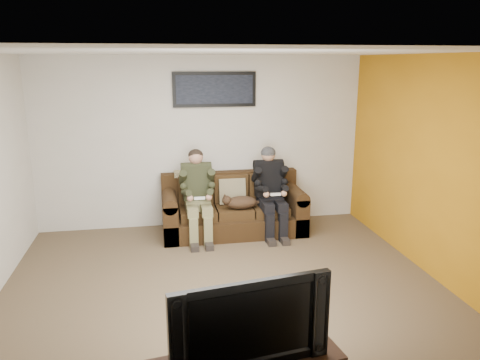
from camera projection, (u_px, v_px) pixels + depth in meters
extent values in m
plane|color=brown|center=(225.00, 287.00, 5.34)|extent=(5.00, 5.00, 0.00)
plane|color=silver|center=(223.00, 52.00, 4.70)|extent=(5.00, 5.00, 0.00)
plane|color=beige|center=(202.00, 142.00, 7.17)|extent=(5.00, 0.00, 5.00)
plane|color=beige|center=(277.00, 264.00, 2.88)|extent=(5.00, 0.00, 5.00)
plane|color=beige|center=(435.00, 168.00, 5.46)|extent=(0.00, 4.50, 4.50)
plane|color=#BC7912|center=(435.00, 168.00, 5.45)|extent=(0.00, 4.50, 4.50)
cube|color=#321F0F|center=(233.00, 223.00, 7.04)|extent=(2.10, 0.91, 0.29)
cube|color=#321F0F|center=(230.00, 189.00, 7.28)|extent=(2.10, 0.19, 0.57)
cube|color=#321F0F|center=(170.00, 218.00, 6.84)|extent=(0.21, 0.91, 0.57)
cube|color=#321F0F|center=(294.00, 210.00, 7.17)|extent=(0.21, 0.91, 0.57)
cylinder|color=#321F0F|center=(169.00, 199.00, 6.77)|extent=(0.21, 0.91, 0.21)
cylinder|color=#321F0F|center=(295.00, 193.00, 7.10)|extent=(0.21, 0.91, 0.21)
cube|color=#3C2712|center=(198.00, 213.00, 6.85)|extent=(0.52, 0.57, 0.13)
cube|color=#3C2712|center=(196.00, 190.00, 7.04)|extent=(0.52, 0.13, 0.42)
cube|color=#3C2712|center=(234.00, 211.00, 6.95)|extent=(0.52, 0.57, 0.13)
cube|color=#3C2712|center=(231.00, 188.00, 7.14)|extent=(0.52, 0.13, 0.42)
cube|color=#3C2712|center=(269.00, 209.00, 7.04)|extent=(0.52, 0.57, 0.13)
cube|color=#3C2712|center=(265.00, 186.00, 7.23)|extent=(0.52, 0.13, 0.42)
cube|color=#827555|center=(232.00, 191.00, 7.04)|extent=(0.40, 0.19, 0.40)
cube|color=#BAB389|center=(188.00, 173.00, 7.08)|extent=(0.43, 0.21, 0.08)
cube|color=olive|center=(198.00, 204.00, 6.79)|extent=(0.36, 0.30, 0.14)
cube|color=#2A2D1B|center=(197.00, 183.00, 6.81)|extent=(0.40, 0.30, 0.53)
cylinder|color=#2A2D1B|center=(196.00, 168.00, 6.78)|extent=(0.44, 0.18, 0.18)
sphere|color=#AD7962|center=(196.00, 157.00, 6.76)|extent=(0.21, 0.21, 0.21)
cube|color=olive|center=(192.00, 210.00, 6.59)|extent=(0.15, 0.42, 0.13)
cube|color=olive|center=(206.00, 209.00, 6.62)|extent=(0.15, 0.42, 0.13)
cube|color=olive|center=(194.00, 233.00, 6.46)|extent=(0.12, 0.13, 0.42)
cube|color=olive|center=(208.00, 232.00, 6.50)|extent=(0.12, 0.13, 0.42)
cube|color=black|center=(194.00, 246.00, 6.43)|extent=(0.11, 0.26, 0.08)
cube|color=black|center=(209.00, 245.00, 6.46)|extent=(0.11, 0.26, 0.08)
cylinder|color=#2A2D1B|center=(183.00, 178.00, 6.69)|extent=(0.11, 0.30, 0.28)
cylinder|color=#2A2D1B|center=(211.00, 177.00, 6.76)|extent=(0.11, 0.30, 0.28)
cylinder|color=#2A2D1B|center=(186.00, 193.00, 6.52)|extent=(0.14, 0.32, 0.15)
cylinder|color=#2A2D1B|center=(211.00, 191.00, 6.58)|extent=(0.14, 0.32, 0.15)
sphere|color=#AD7962|center=(190.00, 198.00, 6.43)|extent=(0.09, 0.09, 0.09)
sphere|color=#AD7962|center=(209.00, 197.00, 6.47)|extent=(0.09, 0.09, 0.09)
cube|color=white|center=(200.00, 198.00, 6.43)|extent=(0.15, 0.04, 0.03)
ellipsoid|color=black|center=(196.00, 155.00, 6.77)|extent=(0.22, 0.22, 0.17)
cube|color=black|center=(270.00, 201.00, 6.98)|extent=(0.36, 0.30, 0.14)
cube|color=black|center=(268.00, 179.00, 7.00)|extent=(0.40, 0.30, 0.53)
cylinder|color=black|center=(268.00, 165.00, 6.97)|extent=(0.44, 0.18, 0.18)
sphere|color=tan|center=(268.00, 155.00, 6.95)|extent=(0.21, 0.21, 0.21)
cube|color=black|center=(266.00, 205.00, 6.77)|extent=(0.15, 0.42, 0.13)
cube|color=black|center=(280.00, 205.00, 6.81)|extent=(0.15, 0.42, 0.13)
cube|color=black|center=(269.00, 228.00, 6.65)|extent=(0.12, 0.13, 0.42)
cube|color=black|center=(283.00, 227.00, 6.69)|extent=(0.12, 0.13, 0.42)
cube|color=black|center=(271.00, 241.00, 6.62)|extent=(0.11, 0.26, 0.08)
cube|color=black|center=(284.00, 240.00, 6.65)|extent=(0.11, 0.26, 0.08)
cylinder|color=black|center=(257.00, 175.00, 6.87)|extent=(0.11, 0.30, 0.28)
cylinder|color=black|center=(283.00, 173.00, 6.94)|extent=(0.11, 0.30, 0.28)
cylinder|color=black|center=(262.00, 189.00, 6.71)|extent=(0.14, 0.32, 0.15)
cylinder|color=black|center=(285.00, 188.00, 6.77)|extent=(0.14, 0.32, 0.15)
sphere|color=tan|center=(266.00, 194.00, 6.61)|extent=(0.09, 0.09, 0.09)
sphere|color=tan|center=(284.00, 193.00, 6.66)|extent=(0.09, 0.09, 0.09)
cube|color=white|center=(276.00, 194.00, 6.62)|extent=(0.15, 0.04, 0.03)
ellipsoid|color=black|center=(268.00, 153.00, 6.94)|extent=(0.22, 0.22, 0.19)
ellipsoid|color=#482F1C|center=(241.00, 202.00, 6.80)|extent=(0.47, 0.26, 0.19)
sphere|color=#482F1C|center=(227.00, 200.00, 6.72)|extent=(0.14, 0.14, 0.14)
cone|color=#482F1C|center=(226.00, 196.00, 6.66)|extent=(0.04, 0.04, 0.04)
cone|color=#482F1C|center=(225.00, 195.00, 6.73)|extent=(0.04, 0.04, 0.04)
cylinder|color=#482F1C|center=(257.00, 203.00, 6.90)|extent=(0.26, 0.13, 0.08)
cube|color=black|center=(215.00, 89.00, 6.97)|extent=(1.25, 0.04, 0.52)
cube|color=black|center=(215.00, 90.00, 6.95)|extent=(1.15, 0.01, 0.42)
imported|color=black|center=(246.00, 318.00, 3.27)|extent=(1.16, 0.32, 0.66)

